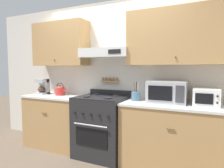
{
  "coord_description": "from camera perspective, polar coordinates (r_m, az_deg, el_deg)",
  "views": [
    {
      "loc": [
        1.5,
        -2.48,
        1.41
      ],
      "look_at": [
        0.2,
        0.27,
        1.17
      ],
      "focal_mm": 32.0,
      "sensor_mm": 36.0,
      "label": 1
    }
  ],
  "objects": [
    {
      "name": "coffee_maker",
      "position": [
        4.07,
        -19.14,
        -0.65
      ],
      "size": [
        0.21,
        0.2,
        0.29
      ],
      "color": "#ADAFB5",
      "rests_on": "counter_left"
    },
    {
      "name": "microwave",
      "position": [
        2.95,
        15.51,
        -2.18
      ],
      "size": [
        0.53,
        0.39,
        0.31
      ],
      "color": "#ADAFB5",
      "rests_on": "counter_right"
    },
    {
      "name": "ground_plane",
      "position": [
        3.22,
        -5.59,
        -21.5
      ],
      "size": [
        16.0,
        16.0,
        0.0
      ],
      "primitive_type": "plane",
      "color": "brown"
    },
    {
      "name": "tea_kettle",
      "position": [
        3.76,
        -14.58,
        -1.75
      ],
      "size": [
        0.23,
        0.18,
        0.23
      ],
      "color": "red",
      "rests_on": "counter_left"
    },
    {
      "name": "stove_range",
      "position": [
        3.29,
        -2.95,
        -11.89
      ],
      "size": [
        0.78,
        0.7,
        1.04
      ],
      "color": "#232326",
      "rests_on": "ground_plane"
    },
    {
      "name": "toaster_oven",
      "position": [
        2.89,
        25.36,
        -3.44
      ],
      "size": [
        0.32,
        0.32,
        0.22
      ],
      "color": "white",
      "rests_on": "counter_right"
    },
    {
      "name": "counter_left",
      "position": [
        3.84,
        -15.44,
        -9.98
      ],
      "size": [
        1.1,
        0.64,
        0.92
      ],
      "color": "tan",
      "rests_on": "ground_plane"
    },
    {
      "name": "wall_back",
      "position": [
        3.38,
        0.65,
        5.97
      ],
      "size": [
        5.2,
        0.46,
        2.55
      ],
      "color": "silver",
      "rests_on": "ground_plane"
    },
    {
      "name": "utensil_crock",
      "position": [
        3.05,
        6.85,
        -3.41
      ],
      "size": [
        0.14,
        0.14,
        0.29
      ],
      "color": "slate",
      "rests_on": "counter_right"
    },
    {
      "name": "counter_right",
      "position": [
        2.99,
        17.28,
        -14.24
      ],
      "size": [
        1.45,
        0.64,
        0.92
      ],
      "color": "tan",
      "rests_on": "ground_plane"
    }
  ]
}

